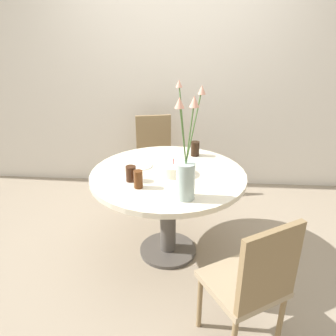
{
  "coord_description": "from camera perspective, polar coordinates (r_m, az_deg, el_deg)",
  "views": [
    {
      "loc": [
        0.15,
        -2.29,
        1.8
      ],
      "look_at": [
        0.0,
        0.0,
        0.78
      ],
      "focal_mm": 35.0,
      "sensor_mm": 36.0,
      "label": 1
    }
  ],
  "objects": [
    {
      "name": "ground_plane",
      "position": [
        2.91,
        0.0,
        -14.24
      ],
      "size": [
        16.0,
        16.0,
        0.0
      ],
      "primitive_type": "plane",
      "color": "gray"
    },
    {
      "name": "wall_back",
      "position": [
        3.72,
        1.5,
        16.15
      ],
      "size": [
        8.0,
        0.05,
        2.6
      ],
      "color": "silver",
      "rests_on": "ground_plane"
    },
    {
      "name": "dining_table",
      "position": [
        2.58,
        0.0,
        -3.62
      ],
      "size": [
        1.2,
        1.2,
        0.74
      ],
      "color": "beige",
      "rests_on": "ground_plane"
    },
    {
      "name": "chair_far_back",
      "position": [
        3.55,
        -2.32,
        2.53
      ],
      "size": [
        0.47,
        0.47,
        0.9
      ],
      "rotation": [
        0.0,
        0.0,
        0.21
      ],
      "color": "#9E896B",
      "rests_on": "ground_plane"
    },
    {
      "name": "chair_left_flank",
      "position": [
        1.95,
        14.52,
        -18.49
      ],
      "size": [
        0.55,
        0.55,
        0.9
      ],
      "rotation": [
        0.0,
        0.0,
        3.68
      ],
      "color": "#9E896B",
      "rests_on": "ground_plane"
    },
    {
      "name": "birthday_cake",
      "position": [
        2.49,
        0.95,
        -0.18
      ],
      "size": [
        0.22,
        0.22,
        0.13
      ],
      "color": "white",
      "rests_on": "dining_table"
    },
    {
      "name": "flower_vase",
      "position": [
        2.07,
        3.16,
        -0.2
      ],
      "size": [
        0.18,
        0.23,
        0.75
      ],
      "color": "#9EB2AD",
      "rests_on": "dining_table"
    },
    {
      "name": "side_plate",
      "position": [
        2.64,
        -4.66,
        0.38
      ],
      "size": [
        0.17,
        0.17,
        0.01
      ],
      "color": "white",
      "rests_on": "dining_table"
    },
    {
      "name": "drink_glass_0",
      "position": [
        2.84,
        4.74,
        3.37
      ],
      "size": [
        0.07,
        0.07,
        0.13
      ],
      "color": "black",
      "rests_on": "dining_table"
    },
    {
      "name": "drink_glass_1",
      "position": [
        2.28,
        -5.2,
        -1.96
      ],
      "size": [
        0.06,
        0.06,
        0.13
      ],
      "color": "#51280F",
      "rests_on": "dining_table"
    },
    {
      "name": "drink_glass_2",
      "position": [
        2.39,
        -6.47,
        -0.97
      ],
      "size": [
        0.08,
        0.08,
        0.11
      ],
      "color": "#33190C",
      "rests_on": "dining_table"
    }
  ]
}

